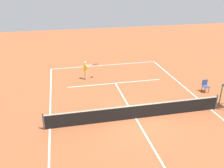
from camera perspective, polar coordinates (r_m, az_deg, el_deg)
The scene contains 6 objects.
ground_plane at distance 15.64m, azimuth 5.61°, elevation -8.04°, with size 60.00×60.00×0.00m, color #AD5933.
court_lines at distance 15.63m, azimuth 5.61°, elevation -8.03°, with size 10.74×20.97×0.01m.
tennis_net at distance 15.38m, azimuth 5.69°, elevation -6.47°, with size 11.34×0.10×1.07m.
player_serving at distance 21.12m, azimuth -6.13°, elevation 3.58°, with size 1.30×0.49×1.65m.
tennis_ball at distance 18.95m, azimuth -4.64°, elevation -1.89°, with size 0.07×0.07×0.07m, color #CCE033.
courtside_chair_mid at distance 20.17m, azimuth 21.04°, elevation -0.29°, with size 0.44×0.46×0.95m.
Camera 1 is at (4.34, 12.58, 8.20)m, focal length 39.03 mm.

